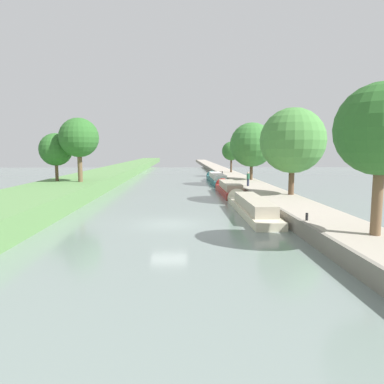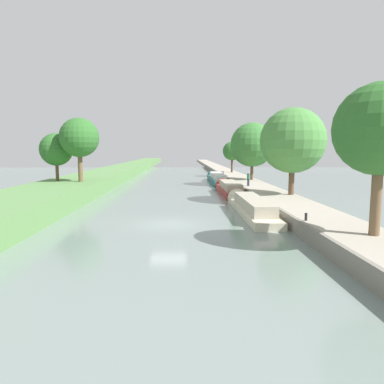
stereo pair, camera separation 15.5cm
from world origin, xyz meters
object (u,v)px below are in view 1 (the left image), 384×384
Objects in this scene: narrowboat_cream at (250,206)px; narrowboat_red at (228,188)px; narrowboat_teal at (216,178)px; mooring_bollard_near at (307,217)px; mooring_bollard_far at (222,172)px; person_walking at (248,179)px.

narrowboat_red is at bearing 89.95° from narrowboat_cream.
narrowboat_teal is at bearing 89.90° from narrowboat_red.
mooring_bollard_near is 1.00× the size of mooring_bollard_far.
mooring_bollard_near is (1.82, -34.63, 0.51)m from narrowboat_teal.
narrowboat_cream is at bearing -90.07° from narrowboat_teal.
person_walking reaches higher than narrowboat_cream.
mooring_bollard_near is at bearing -90.00° from mooring_bollard_far.
mooring_bollard_far is at bearing 84.99° from narrowboat_red.
narrowboat_red is 26.32× the size of mooring_bollard_far.
person_walking is at bearing 88.88° from mooring_bollard_near.
narrowboat_red is 26.32× the size of mooring_bollard_near.
mooring_bollard_far is (1.82, 6.89, 0.51)m from narrowboat_teal.
narrowboat_teal is at bearing 93.01° from mooring_bollard_near.
mooring_bollard_far is at bearing 90.00° from mooring_bollard_near.
mooring_bollard_far is (1.85, 33.84, 0.58)m from narrowboat_cream.
narrowboat_cream is 26.94m from narrowboat_teal.
person_walking is at bearing -88.95° from mooring_bollard_far.
narrowboat_teal reaches higher than narrowboat_red.
mooring_bollard_near is 41.53m from mooring_bollard_far.
mooring_bollard_far is (1.84, 21.02, 0.54)m from narrowboat_red.
narrowboat_cream is 8.11× the size of person_walking.
narrowboat_cream reaches higher than mooring_bollard_near.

